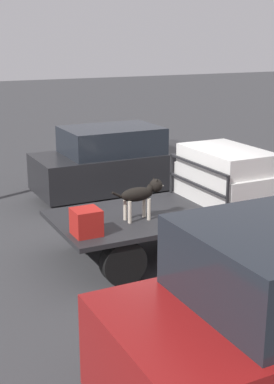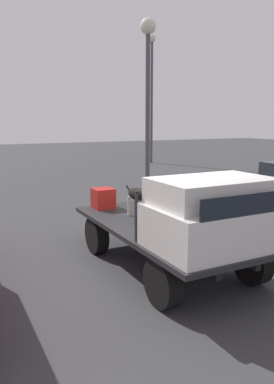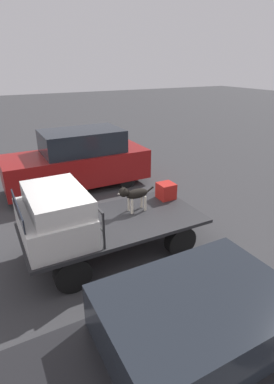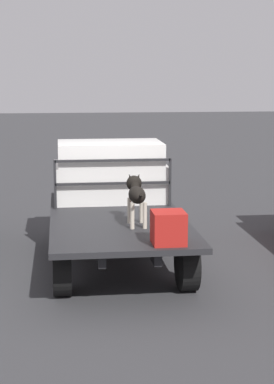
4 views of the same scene
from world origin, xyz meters
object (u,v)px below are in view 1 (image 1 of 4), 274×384
Objects in this scene: dog at (143,193)px; parked_sedan at (118,163)px; flatbed_truck at (167,221)px; cargo_crate at (86,222)px.

parked_sedan is at bearing 60.57° from dog.
flatbed_truck is 0.92m from dog.
cargo_crate is at bearing -119.17° from parked_sedan.
flatbed_truck is at bearing -99.18° from parked_sedan.
parked_sedan reaches higher than cargo_crate.
cargo_crate is (-1.12, -0.28, -0.24)m from dog.
parked_sedan is at bearing 79.65° from flatbed_truck.
dog is 2.33× the size of cargo_crate.
cargo_crate reaches higher than flatbed_truck.
flatbed_truck is 9.75× the size of cargo_crate.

